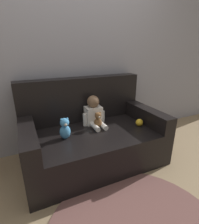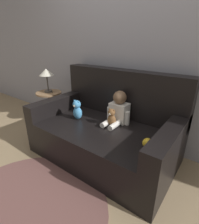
{
  "view_description": "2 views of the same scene",
  "coord_description": "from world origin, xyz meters",
  "px_view_note": "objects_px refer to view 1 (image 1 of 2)",
  "views": [
    {
      "loc": [
        -0.73,
        -1.73,
        1.34
      ],
      "look_at": [
        0.06,
        -0.03,
        0.65
      ],
      "focal_mm": 28.0,
      "sensor_mm": 36.0,
      "label": 1
    },
    {
      "loc": [
        1.04,
        -1.44,
        1.32
      ],
      "look_at": [
        -0.0,
        -0.07,
        0.6
      ],
      "focal_mm": 28.0,
      "sensor_mm": 36.0,
      "label": 2
    }
  ],
  "objects_px": {
    "toy_ball": "(139,122)",
    "person_baby": "(94,113)",
    "plush_toy_side": "(65,129)",
    "couch": "(91,134)",
    "teddy_bear_brown": "(98,120)"
  },
  "relations": [
    {
      "from": "couch",
      "to": "person_baby",
      "type": "bearing_deg",
      "value": 51.79
    },
    {
      "from": "plush_toy_side",
      "to": "person_baby",
      "type": "bearing_deg",
      "value": 27.91
    },
    {
      "from": "couch",
      "to": "toy_ball",
      "type": "distance_m",
      "value": 0.62
    },
    {
      "from": "couch",
      "to": "toy_ball",
      "type": "height_order",
      "value": "couch"
    },
    {
      "from": "person_baby",
      "to": "toy_ball",
      "type": "xyz_separation_m",
      "value": [
        0.49,
        -0.3,
        -0.11
      ]
    },
    {
      "from": "person_baby",
      "to": "couch",
      "type": "bearing_deg",
      "value": -128.21
    },
    {
      "from": "plush_toy_side",
      "to": "toy_ball",
      "type": "distance_m",
      "value": 0.93
    },
    {
      "from": "teddy_bear_brown",
      "to": "plush_toy_side",
      "type": "distance_m",
      "value": 0.44
    },
    {
      "from": "plush_toy_side",
      "to": "toy_ball",
      "type": "bearing_deg",
      "value": -4.25
    },
    {
      "from": "couch",
      "to": "plush_toy_side",
      "type": "relative_size",
      "value": 6.72
    },
    {
      "from": "toy_ball",
      "to": "person_baby",
      "type": "bearing_deg",
      "value": 148.71
    },
    {
      "from": "teddy_bear_brown",
      "to": "plush_toy_side",
      "type": "bearing_deg",
      "value": -167.33
    },
    {
      "from": "teddy_bear_brown",
      "to": "person_baby",
      "type": "bearing_deg",
      "value": 88.33
    },
    {
      "from": "teddy_bear_brown",
      "to": "plush_toy_side",
      "type": "xyz_separation_m",
      "value": [
        -0.43,
        -0.1,
        0.02
      ]
    },
    {
      "from": "teddy_bear_brown",
      "to": "toy_ball",
      "type": "relative_size",
      "value": 2.24
    }
  ]
}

